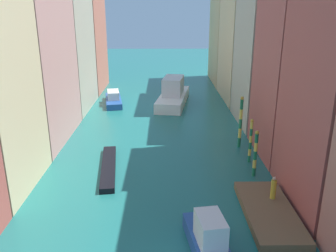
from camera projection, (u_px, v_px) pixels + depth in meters
ground_plane at (159, 127)px, 39.44m from camera, size 154.00×154.00×0.00m
building_left_2 at (20, 55)px, 33.45m from camera, size 8.14×11.91×16.66m
building_left_3 at (53, 29)px, 43.74m from camera, size 8.14×10.94×20.03m
building_left_4 at (75, 27)px, 54.23m from camera, size 8.14×10.56×19.50m
building_right_2 at (313, 54)px, 29.70m from camera, size 8.14×8.15×17.83m
building_right_3 at (278, 53)px, 38.80m from camera, size 8.14×9.51×15.65m
building_right_4 at (254, 32)px, 48.84m from camera, size 8.14×12.23×18.75m
building_right_5 at (237, 31)px, 60.51m from camera, size 8.14×11.84×17.34m
waterfront_dock at (269, 212)px, 22.61m from camera, size 3.07×7.31×0.53m
person_on_dock at (273, 188)px, 23.51m from camera, size 0.36×0.36×1.59m
mooring_pole_0 at (255, 153)px, 27.44m from camera, size 0.30×0.30×3.79m
mooring_pole_1 at (251, 141)px, 29.92m from camera, size 0.27×0.27×3.87m
mooring_pole_2 at (241, 122)px, 33.04m from camera, size 0.32×0.32×4.94m
vaporetto_white at (173, 94)px, 48.44m from camera, size 5.07×11.54×3.68m
gondola_black at (109, 167)px, 29.04m from camera, size 2.04×8.19×0.44m
motorboat_0 at (113, 99)px, 48.59m from camera, size 3.17×7.14×1.81m
motorboat_1 at (210, 243)px, 18.77m from camera, size 2.59×6.14×2.42m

